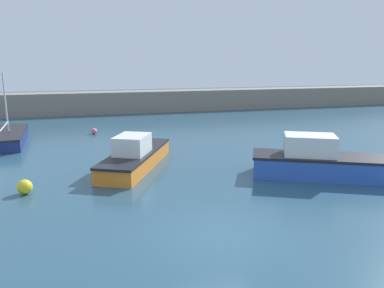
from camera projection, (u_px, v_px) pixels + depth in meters
name	position (u px, v px, depth m)	size (l,w,h in m)	color
ground_plane	(221.00, 238.00, 11.36)	(120.00, 120.00, 0.20)	#284C60
harbor_breakwater	(126.00, 102.00, 38.01)	(64.89, 2.46, 2.12)	gray
cabin_cruiser_white	(316.00, 161.00, 16.94)	(6.11, 4.30, 1.93)	#2D56B7
motorboat_with_cabin	(135.00, 156.00, 18.39)	(4.42, 6.56, 1.70)	orange
sailboat_twin_hulled	(9.00, 137.00, 23.84)	(2.24, 6.47, 4.46)	navy
mooring_buoy_yellow	(25.00, 187.00, 14.79)	(0.59, 0.59, 0.59)	yellow
mooring_buoy_pink	(94.00, 131.00, 26.91)	(0.43, 0.43, 0.43)	#EA668C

